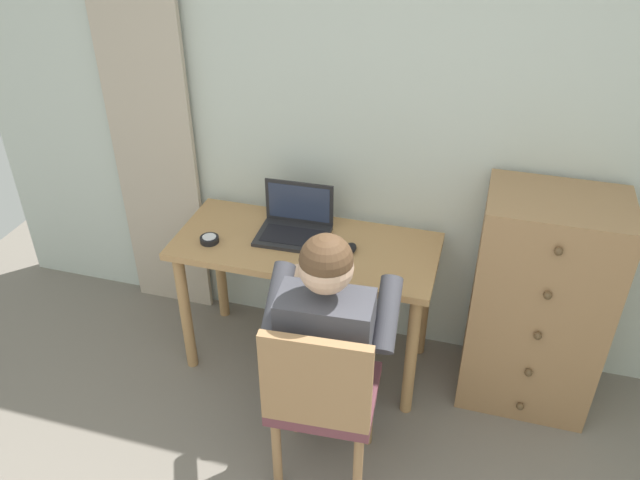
{
  "coord_description": "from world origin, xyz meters",
  "views": [
    {
      "loc": [
        0.27,
        -0.56,
        2.41
      ],
      "look_at": [
        -0.39,
        1.76,
        0.83
      ],
      "focal_mm": 35.91,
      "sensor_mm": 36.0,
      "label": 1
    }
  ],
  "objects": [
    {
      "name": "laptop",
      "position": [
        -0.57,
        1.93,
        0.79
      ],
      "size": [
        0.35,
        0.26,
        0.24
      ],
      "color": "#232326",
      "rests_on": "desk"
    },
    {
      "name": "curtain_panel",
      "position": [
        -1.4,
        2.13,
        1.11
      ],
      "size": [
        0.46,
        0.03,
        2.23
      ],
      "primitive_type": "cube",
      "color": "#BCAD99",
      "rests_on": "ground_plane"
    },
    {
      "name": "chair",
      "position": [
        -0.22,
        1.16,
        0.5
      ],
      "size": [
        0.45,
        0.43,
        0.89
      ],
      "color": "brown",
      "rests_on": "ground_plane"
    },
    {
      "name": "dresser",
      "position": [
        0.6,
        1.93,
        0.55
      ],
      "size": [
        0.6,
        0.45,
        1.1
      ],
      "color": "#9E754C",
      "rests_on": "ground_plane"
    },
    {
      "name": "desk",
      "position": [
        -0.49,
        1.86,
        0.62
      ],
      "size": [
        1.25,
        0.55,
        0.73
      ],
      "color": "tan",
      "rests_on": "ground_plane"
    },
    {
      "name": "wall_back",
      "position": [
        0.0,
        2.2,
        1.25
      ],
      "size": [
        4.8,
        0.05,
        2.5
      ],
      "primitive_type": "cube",
      "color": "silver",
      "rests_on": "ground_plane"
    },
    {
      "name": "person_seated",
      "position": [
        -0.23,
        1.34,
        0.69
      ],
      "size": [
        0.55,
        0.6,
        1.21
      ],
      "color": "#33384C",
      "rests_on": "ground_plane"
    },
    {
      "name": "desk_clock",
      "position": [
        -0.94,
        1.74,
        0.75
      ],
      "size": [
        0.09,
        0.09,
        0.03
      ],
      "color": "black",
      "rests_on": "desk"
    },
    {
      "name": "computer_mouse",
      "position": [
        -0.28,
        1.85,
        0.75
      ],
      "size": [
        0.07,
        0.1,
        0.03
      ],
      "primitive_type": "ellipsoid",
      "rotation": [
        0.0,
        0.0,
        -0.09
      ],
      "color": "black",
      "rests_on": "desk"
    }
  ]
}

